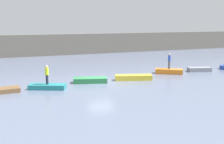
# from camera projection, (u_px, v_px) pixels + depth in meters

# --- Properties ---
(ground_plane) EXTENTS (120.00, 120.00, 0.00)m
(ground_plane) POSITION_uv_depth(u_px,v_px,m) (101.00, 82.00, 25.99)
(ground_plane) COLOR slate
(embankment_wall) EXTENTS (80.00, 1.20, 3.64)m
(embankment_wall) POSITION_uv_depth(u_px,v_px,m) (57.00, 45.00, 46.35)
(embankment_wall) COLOR #666056
(embankment_wall) RESTS_ON ground_plane
(rowboat_brown) EXTENTS (3.17, 1.49, 0.38)m
(rowboat_brown) POSITION_uv_depth(u_px,v_px,m) (0.00, 91.00, 22.15)
(rowboat_brown) COLOR brown
(rowboat_brown) RESTS_ON ground_plane
(rowboat_teal) EXTENTS (3.33, 2.27, 0.42)m
(rowboat_teal) POSITION_uv_depth(u_px,v_px,m) (47.00, 87.00, 23.43)
(rowboat_teal) COLOR teal
(rowboat_teal) RESTS_ON ground_plane
(rowboat_green) EXTENTS (3.41, 2.02, 0.48)m
(rowboat_green) POSITION_uv_depth(u_px,v_px,m) (90.00, 80.00, 25.86)
(rowboat_green) COLOR #2D7F47
(rowboat_green) RESTS_ON ground_plane
(rowboat_yellow) EXTENTS (3.81, 1.96, 0.53)m
(rowboat_yellow) POSITION_uv_depth(u_px,v_px,m) (133.00, 77.00, 26.99)
(rowboat_yellow) COLOR gold
(rowboat_yellow) RESTS_ON ground_plane
(rowboat_orange) EXTENTS (3.09, 2.45, 0.53)m
(rowboat_orange) POSITION_uv_depth(u_px,v_px,m) (169.00, 71.00, 30.28)
(rowboat_orange) COLOR orange
(rowboat_orange) RESTS_ON ground_plane
(rowboat_grey) EXTENTS (2.86, 1.74, 0.48)m
(rowboat_grey) POSITION_uv_depth(u_px,v_px,m) (199.00, 69.00, 31.64)
(rowboat_grey) COLOR gray
(rowboat_grey) RESTS_ON ground_plane
(person_hiviz_shirt) EXTENTS (0.32, 0.32, 1.70)m
(person_hiviz_shirt) POSITION_uv_depth(u_px,v_px,m) (47.00, 74.00, 23.21)
(person_hiviz_shirt) COLOR #232838
(person_hiviz_shirt) RESTS_ON rowboat_teal
(person_blue_shirt) EXTENTS (0.32, 0.32, 1.80)m
(person_blue_shirt) POSITION_uv_depth(u_px,v_px,m) (169.00, 60.00, 30.04)
(person_blue_shirt) COLOR #4C4C56
(person_blue_shirt) RESTS_ON rowboat_orange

